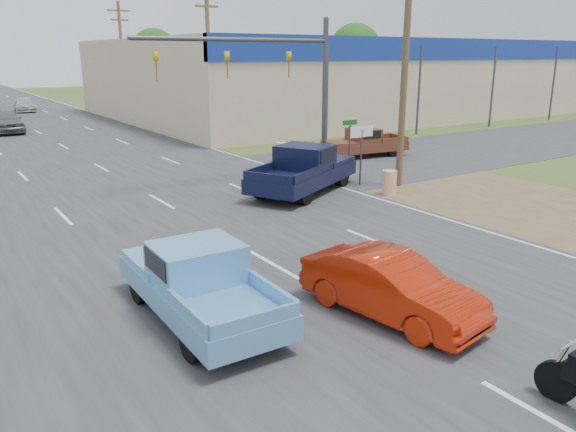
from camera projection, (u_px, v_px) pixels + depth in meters
ground at (550, 422)px, 8.62m from camera, size 200.00×200.00×0.00m
main_road at (38, 132)px, 40.60m from camera, size 15.00×180.00×0.02m
cross_road at (143, 192)px, 23.01m from camera, size 120.00×10.00×0.02m
dirt_verge at (479, 195)px, 22.47m from camera, size 8.00×18.00×0.01m
big_box_store at (372, 76)px, 56.67m from camera, size 50.00×28.10×6.60m
utility_pole_1 at (405, 57)px, 22.60m from camera, size 2.00×0.28×10.00m
utility_pole_2 at (209, 56)px, 36.99m from camera, size 2.00×0.28×10.00m
utility_pole_3 at (122, 55)px, 51.38m from camera, size 2.00×0.28×10.00m
tree_3 at (355, 49)px, 92.16m from camera, size 8.40×8.40×10.40m
tree_5 at (154, 51)px, 98.92m from camera, size 7.98×7.98×9.88m
barrel_0 at (389, 183)px, 22.34m from camera, size 0.56×0.56×1.00m
barrel_1 at (282, 152)px, 29.35m from camera, size 0.56×0.56×1.00m
lane_sign at (361, 141)px, 23.65m from camera, size 1.20×0.08×2.52m
street_name_sign at (349, 142)px, 25.25m from camera, size 0.80×0.08×2.61m
signal_mast at (275, 69)px, 23.98m from camera, size 9.12×0.40×7.00m
red_convertible at (391, 287)px, 11.89m from camera, size 2.09×4.31×1.36m
blue_pickup at (197, 280)px, 11.85m from camera, size 2.02×5.03×1.66m
navy_pickup at (305, 168)px, 22.76m from camera, size 6.16×4.66×1.92m
brown_pickup at (363, 142)px, 30.68m from camera, size 4.89×2.43×1.55m
distant_car_grey at (5, 121)px, 40.01m from camera, size 2.03×4.95×1.68m
distant_car_silver at (25, 105)px, 54.96m from camera, size 2.34×4.78×1.34m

